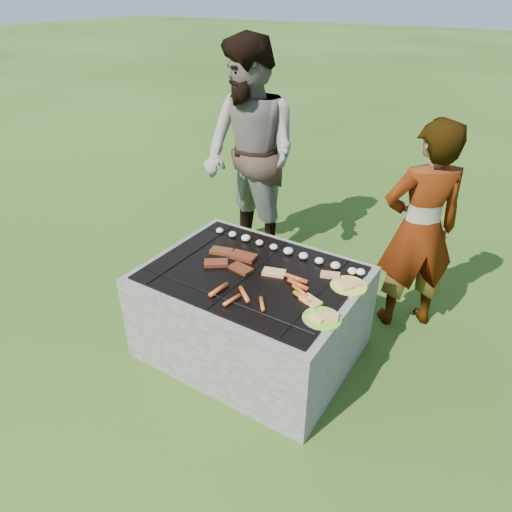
{
  "coord_description": "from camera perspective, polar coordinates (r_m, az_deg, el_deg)",
  "views": [
    {
      "loc": [
        1.29,
        -1.97,
        2.12
      ],
      "look_at": [
        0.0,
        0.05,
        0.7
      ],
      "focal_mm": 32.0,
      "sensor_mm": 36.0,
      "label": 1
    }
  ],
  "objects": [
    {
      "name": "lawn",
      "position": [
        3.17,
        -0.49,
        -11.35
      ],
      "size": [
        60.0,
        60.0,
        0.0
      ],
      "primitive_type": "plane",
      "color": "#224210",
      "rests_on": "ground"
    },
    {
      "name": "bread_on_grate",
      "position": [
        2.71,
        5.44,
        -3.14
      ],
      "size": [
        0.47,
        0.4,
        0.02
      ],
      "color": "#F6C17E",
      "rests_on": "fire_pit"
    },
    {
      "name": "plate_near",
      "position": [
        2.45,
        8.3,
        -7.74
      ],
      "size": [
        0.24,
        0.24,
        0.03
      ],
      "color": "#C6D031",
      "rests_on": "fire_pit"
    },
    {
      "name": "plate_far",
      "position": [
        2.73,
        11.45,
        -3.68
      ],
      "size": [
        0.26,
        0.26,
        0.03
      ],
      "color": "#F8FF3C",
      "rests_on": "fire_pit"
    },
    {
      "name": "pork_slabs",
      "position": [
        2.91,
        -3.06,
        -0.4
      ],
      "size": [
        0.39,
        0.29,
        0.02
      ],
      "color": "#92411A",
      "rests_on": "fire_pit"
    },
    {
      "name": "sausages",
      "position": [
        2.61,
        1.75,
        -4.36
      ],
      "size": [
        0.53,
        0.46,
        0.03
      ],
      "color": "#BA361E",
      "rests_on": "fire_pit"
    },
    {
      "name": "fire_pit",
      "position": [
        2.99,
        -0.52,
        -7.33
      ],
      "size": [
        1.3,
        1.0,
        0.62
      ],
      "color": "gray",
      "rests_on": "ground"
    },
    {
      "name": "mushrooms",
      "position": [
        2.98,
        4.17,
        0.59
      ],
      "size": [
        1.1,
        0.08,
        0.04
      ],
      "color": "#EBE6C7",
      "rests_on": "fire_pit"
    },
    {
      "name": "cook",
      "position": [
        3.19,
        19.77,
        3.05
      ],
      "size": [
        0.64,
        0.61,
        1.48
      ],
      "primitive_type": "imported",
      "rotation": [
        0.0,
        0.0,
        3.8
      ],
      "color": "gray",
      "rests_on": "ground"
    },
    {
      "name": "bystander",
      "position": [
        3.82,
        -0.74,
        12.37
      ],
      "size": [
        1.08,
        0.95,
        1.85
      ],
      "primitive_type": "imported",
      "rotation": [
        0.0,
        0.0,
        -0.33
      ],
      "color": "gray",
      "rests_on": "ground"
    }
  ]
}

